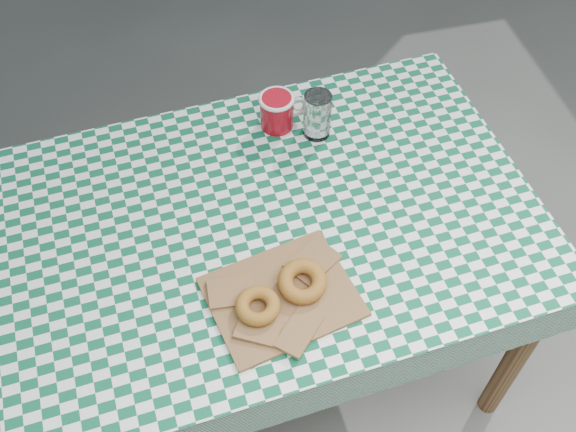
{
  "coord_description": "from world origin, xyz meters",
  "views": [
    {
      "loc": [
        -0.33,
        -0.94,
        2.08
      ],
      "look_at": [
        -0.1,
        0.02,
        0.79
      ],
      "focal_mm": 42.14,
      "sensor_mm": 36.0,
      "label": 1
    }
  ],
  "objects_px": {
    "table": "(272,298)",
    "drinking_glass": "(317,115)",
    "paper_bag": "(282,296)",
    "coffee_mug": "(277,112)"
  },
  "relations": [
    {
      "from": "table",
      "to": "drinking_glass",
      "type": "distance_m",
      "value": 0.55
    },
    {
      "from": "paper_bag",
      "to": "table",
      "type": "bearing_deg",
      "value": 84.28
    },
    {
      "from": "table",
      "to": "drinking_glass",
      "type": "height_order",
      "value": "drinking_glass"
    },
    {
      "from": "paper_bag",
      "to": "coffee_mug",
      "type": "distance_m",
      "value": 0.55
    },
    {
      "from": "coffee_mug",
      "to": "drinking_glass",
      "type": "xyz_separation_m",
      "value": [
        0.1,
        -0.05,
        0.02
      ]
    },
    {
      "from": "paper_bag",
      "to": "coffee_mug",
      "type": "height_order",
      "value": "coffee_mug"
    },
    {
      "from": "table",
      "to": "paper_bag",
      "type": "height_order",
      "value": "paper_bag"
    },
    {
      "from": "drinking_glass",
      "to": "paper_bag",
      "type": "bearing_deg",
      "value": -113.75
    },
    {
      "from": "drinking_glass",
      "to": "table",
      "type": "bearing_deg",
      "value": -126.49
    },
    {
      "from": "table",
      "to": "paper_bag",
      "type": "relative_size",
      "value": 4.12
    }
  ]
}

